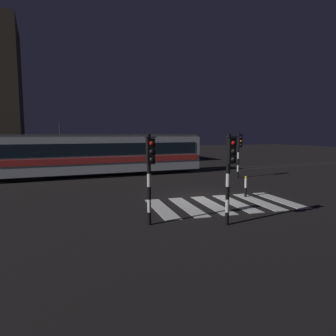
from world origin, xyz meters
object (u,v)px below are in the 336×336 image
(traffic_light_kerb_mid_left, at_px, (230,166))
(bollard_island_edge, at_px, (246,187))
(tram, at_px, (96,154))
(traffic_light_corner_far_right, at_px, (239,148))
(traffic_light_corner_near_left, at_px, (150,166))

(traffic_light_kerb_mid_left, relative_size, bollard_island_edge, 2.98)
(bollard_island_edge, bearing_deg, tram, 118.26)
(traffic_light_corner_far_right, bearing_deg, traffic_light_corner_near_left, -140.02)
(traffic_light_corner_near_left, relative_size, bollard_island_edge, 2.97)
(tram, height_order, bollard_island_edge, tram)
(traffic_light_kerb_mid_left, bearing_deg, tram, 98.52)
(traffic_light_corner_near_left, bearing_deg, traffic_light_corner_far_right, 39.98)
(traffic_light_corner_far_right, relative_size, bollard_island_edge, 3.03)
(traffic_light_corner_far_right, bearing_deg, traffic_light_kerb_mid_left, -127.92)
(traffic_light_kerb_mid_left, xyz_separation_m, bollard_island_edge, (3.65, 3.78, -1.63))
(traffic_light_kerb_mid_left, distance_m, tram, 14.83)
(traffic_light_corner_far_right, distance_m, bollard_island_edge, 7.08)
(tram, bearing_deg, bollard_island_edge, -61.74)
(traffic_light_corner_near_left, height_order, bollard_island_edge, traffic_light_corner_near_left)
(tram, distance_m, bollard_island_edge, 12.41)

